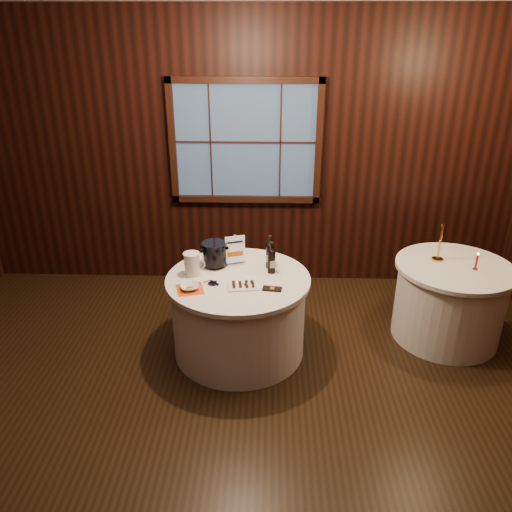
{
  "coord_description": "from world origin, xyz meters",
  "views": [
    {
      "loc": [
        0.28,
        -2.9,
        2.8
      ],
      "look_at": [
        0.16,
        0.9,
        1.03
      ],
      "focal_mm": 35.0,
      "sensor_mm": 36.0,
      "label": 1
    }
  ],
  "objects_px": {
    "side_table": "(449,301)",
    "red_candle": "(476,263)",
    "main_table": "(239,314)",
    "ice_bucket": "(215,254)",
    "chocolate_box": "(272,289)",
    "sign_stand": "(235,255)",
    "port_bottle_left": "(270,254)",
    "chocolate_plate": "(243,285)",
    "glass_pitcher": "(192,264)",
    "port_bottle_right": "(271,259)",
    "cracker_bowl": "(190,287)",
    "brass_candlestick": "(439,247)",
    "grape_bunch": "(214,282)"
  },
  "relations": [
    {
      "from": "port_bottle_right",
      "to": "ice_bucket",
      "type": "xyz_separation_m",
      "value": [
        -0.52,
        0.11,
        -0.0
      ]
    },
    {
      "from": "chocolate_box",
      "to": "glass_pitcher",
      "type": "distance_m",
      "value": 0.76
    },
    {
      "from": "main_table",
      "to": "ice_bucket",
      "type": "relative_size",
      "value": 5.47
    },
    {
      "from": "sign_stand",
      "to": "red_candle",
      "type": "bearing_deg",
      "value": -20.04
    },
    {
      "from": "main_table",
      "to": "red_candle",
      "type": "xyz_separation_m",
      "value": [
        2.15,
        0.21,
        0.45
      ]
    },
    {
      "from": "glass_pitcher",
      "to": "cracker_bowl",
      "type": "height_order",
      "value": "glass_pitcher"
    },
    {
      "from": "ice_bucket",
      "to": "glass_pitcher",
      "type": "distance_m",
      "value": 0.25
    },
    {
      "from": "chocolate_plate",
      "to": "glass_pitcher",
      "type": "distance_m",
      "value": 0.52
    },
    {
      "from": "ice_bucket",
      "to": "grape_bunch",
      "type": "xyz_separation_m",
      "value": [
        0.02,
        -0.35,
        -0.11
      ]
    },
    {
      "from": "cracker_bowl",
      "to": "chocolate_box",
      "type": "bearing_deg",
      "value": 1.43
    },
    {
      "from": "grape_bunch",
      "to": "glass_pitcher",
      "type": "height_order",
      "value": "glass_pitcher"
    },
    {
      "from": "ice_bucket",
      "to": "brass_candlestick",
      "type": "bearing_deg",
      "value": 5.24
    },
    {
      "from": "sign_stand",
      "to": "chocolate_box",
      "type": "bearing_deg",
      "value": -72.67
    },
    {
      "from": "chocolate_plate",
      "to": "cracker_bowl",
      "type": "relative_size",
      "value": 1.84
    },
    {
      "from": "port_bottle_left",
      "to": "red_candle",
      "type": "xyz_separation_m",
      "value": [
        1.87,
        0.0,
        -0.07
      ]
    },
    {
      "from": "cracker_bowl",
      "to": "red_candle",
      "type": "distance_m",
      "value": 2.58
    },
    {
      "from": "port_bottle_right",
      "to": "glass_pitcher",
      "type": "bearing_deg",
      "value": 166.28
    },
    {
      "from": "cracker_bowl",
      "to": "side_table",
      "type": "bearing_deg",
      "value": 12.51
    },
    {
      "from": "main_table",
      "to": "chocolate_box",
      "type": "bearing_deg",
      "value": -35.43
    },
    {
      "from": "ice_bucket",
      "to": "red_candle",
      "type": "height_order",
      "value": "ice_bucket"
    },
    {
      "from": "ice_bucket",
      "to": "main_table",
      "type": "bearing_deg",
      "value": -43.87
    },
    {
      "from": "brass_candlestick",
      "to": "side_table",
      "type": "bearing_deg",
      "value": -39.05
    },
    {
      "from": "chocolate_box",
      "to": "cracker_bowl",
      "type": "distance_m",
      "value": 0.69
    },
    {
      "from": "port_bottle_right",
      "to": "chocolate_plate",
      "type": "xyz_separation_m",
      "value": [
        -0.24,
        -0.28,
        -0.11
      ]
    },
    {
      "from": "brass_candlestick",
      "to": "red_candle",
      "type": "bearing_deg",
      "value": -34.95
    },
    {
      "from": "chocolate_plate",
      "to": "side_table",
      "type": "bearing_deg",
      "value": 13.7
    },
    {
      "from": "chocolate_box",
      "to": "sign_stand",
      "type": "bearing_deg",
      "value": 134.3
    },
    {
      "from": "port_bottle_right",
      "to": "brass_candlestick",
      "type": "xyz_separation_m",
      "value": [
        1.57,
        0.3,
        0.01
      ]
    },
    {
      "from": "chocolate_box",
      "to": "red_candle",
      "type": "xyz_separation_m",
      "value": [
        1.85,
        0.43,
        0.06
      ]
    },
    {
      "from": "ice_bucket",
      "to": "chocolate_plate",
      "type": "xyz_separation_m",
      "value": [
        0.28,
        -0.39,
        -0.11
      ]
    },
    {
      "from": "side_table",
      "to": "port_bottle_right",
      "type": "distance_m",
      "value": 1.79
    },
    {
      "from": "side_table",
      "to": "glass_pitcher",
      "type": "height_order",
      "value": "glass_pitcher"
    },
    {
      "from": "main_table",
      "to": "chocolate_box",
      "type": "relative_size",
      "value": 7.92
    },
    {
      "from": "sign_stand",
      "to": "grape_bunch",
      "type": "height_order",
      "value": "sign_stand"
    },
    {
      "from": "main_table",
      "to": "cracker_bowl",
      "type": "distance_m",
      "value": 0.61
    },
    {
      "from": "main_table",
      "to": "chocolate_box",
      "type": "xyz_separation_m",
      "value": [
        0.3,
        -0.21,
        0.39
      ]
    },
    {
      "from": "grape_bunch",
      "to": "brass_candlestick",
      "type": "bearing_deg",
      "value": 14.66
    },
    {
      "from": "cracker_bowl",
      "to": "red_candle",
      "type": "xyz_separation_m",
      "value": [
        2.54,
        0.44,
        0.04
      ]
    },
    {
      "from": "side_table",
      "to": "red_candle",
      "type": "height_order",
      "value": "red_candle"
    },
    {
      "from": "ice_bucket",
      "to": "brass_candlestick",
      "type": "height_order",
      "value": "brass_candlestick"
    },
    {
      "from": "port_bottle_right",
      "to": "brass_candlestick",
      "type": "distance_m",
      "value": 1.6
    },
    {
      "from": "sign_stand",
      "to": "cracker_bowl",
      "type": "xyz_separation_m",
      "value": [
        -0.35,
        -0.49,
        -0.08
      ]
    },
    {
      "from": "sign_stand",
      "to": "port_bottle_left",
      "type": "distance_m",
      "value": 0.33
    },
    {
      "from": "main_table",
      "to": "ice_bucket",
      "type": "height_order",
      "value": "ice_bucket"
    },
    {
      "from": "ice_bucket",
      "to": "glass_pitcher",
      "type": "height_order",
      "value": "ice_bucket"
    },
    {
      "from": "ice_bucket",
      "to": "glass_pitcher",
      "type": "xyz_separation_m",
      "value": [
        -0.18,
        -0.18,
        -0.02
      ]
    },
    {
      "from": "glass_pitcher",
      "to": "brass_candlestick",
      "type": "height_order",
      "value": "brass_candlestick"
    },
    {
      "from": "glass_pitcher",
      "to": "red_candle",
      "type": "distance_m",
      "value": 2.56
    },
    {
      "from": "side_table",
      "to": "port_bottle_right",
      "type": "bearing_deg",
      "value": -173.53
    },
    {
      "from": "side_table",
      "to": "cracker_bowl",
      "type": "bearing_deg",
      "value": -167.49
    }
  ]
}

